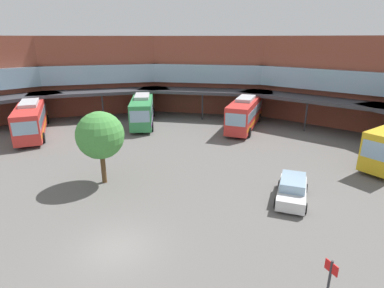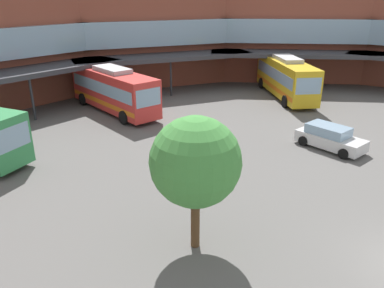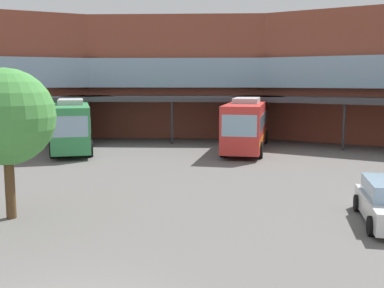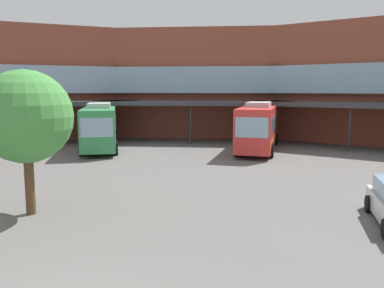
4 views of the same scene
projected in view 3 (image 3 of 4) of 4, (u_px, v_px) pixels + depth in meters
The scene contains 4 objects.
station_building at pixel (162, 75), 29.19m from camera, with size 76.53×42.58×10.74m.
bus_1 at pixel (72, 124), 33.74m from camera, with size 5.40×11.01×3.72m.
bus_3 at pixel (246, 124), 33.56m from camera, with size 4.15×10.79×3.82m.
plaza_tree at pixel (6, 117), 16.51m from camera, with size 3.51×3.51×5.53m.
Camera 3 is at (3.15, -8.88, 5.06)m, focal length 42.90 mm.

